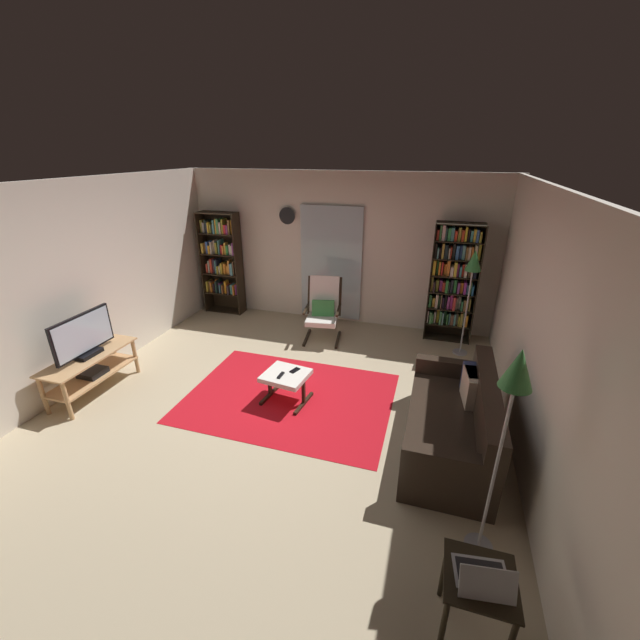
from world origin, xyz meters
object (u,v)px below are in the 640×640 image
(tv_stand, at_px, (92,368))
(floor_lamp_by_sofa, at_px, (514,390))
(laptop, at_px, (484,579))
(television, at_px, (84,337))
(lounge_armchair, at_px, (323,307))
(tv_remote, at_px, (281,375))
(leather_sofa, at_px, (455,423))
(side_table, at_px, (477,591))
(cell_phone, at_px, (295,370))
(floor_lamp_by_shelf, at_px, (473,269))
(wall_clock, at_px, (287,216))
(bookshelf_near_tv, at_px, (222,259))
(bookshelf_near_sofa, at_px, (453,279))
(ottoman, at_px, (286,378))

(tv_stand, bearing_deg, floor_lamp_by_sofa, -10.98)
(laptop, bearing_deg, television, 160.59)
(lounge_armchair, bearing_deg, laptop, -61.52)
(tv_remote, height_order, floor_lamp_by_sofa, floor_lamp_by_sofa)
(leather_sofa, height_order, floor_lamp_by_sofa, floor_lamp_by_sofa)
(lounge_armchair, relative_size, side_table, 1.93)
(leather_sofa, bearing_deg, tv_stand, -176.71)
(tv_remote, bearing_deg, cell_phone, 56.75)
(tv_remote, relative_size, floor_lamp_by_shelf, 0.09)
(leather_sofa, xyz_separation_m, lounge_armchair, (-2.07, 2.17, 0.23))
(wall_clock, bearing_deg, floor_lamp_by_shelf, -12.71)
(bookshelf_near_tv, xyz_separation_m, floor_lamp_by_shelf, (4.35, -0.53, 0.33))
(bookshelf_near_tv, bearing_deg, cell_phone, -46.00)
(lounge_armchair, height_order, tv_remote, lounge_armchair)
(side_table, bearing_deg, cell_phone, 132.62)
(bookshelf_near_sofa, height_order, wall_clock, wall_clock)
(lounge_armchair, bearing_deg, side_table, -61.35)
(ottoman, distance_m, side_table, 2.96)
(floor_lamp_by_sofa, bearing_deg, lounge_armchair, 124.37)
(lounge_armchair, bearing_deg, bookshelf_near_sofa, 15.93)
(cell_phone, bearing_deg, wall_clock, 132.60)
(side_table, bearing_deg, tv_stand, 161.07)
(bookshelf_near_tv, bearing_deg, floor_lamp_by_shelf, -6.95)
(wall_clock, bearing_deg, tv_remote, -71.24)
(bookshelf_near_tv, xyz_separation_m, wall_clock, (1.27, 0.16, 0.83))
(television, height_order, leather_sofa, television)
(ottoman, bearing_deg, bookshelf_near_tv, 131.84)
(bookshelf_near_sofa, bearing_deg, floor_lamp_by_shelf, -65.36)
(ottoman, relative_size, floor_lamp_by_sofa, 0.33)
(tv_stand, relative_size, wall_clock, 4.21)
(floor_lamp_by_shelf, distance_m, laptop, 4.17)
(side_table, bearing_deg, television, 161.05)
(floor_lamp_by_sofa, height_order, wall_clock, wall_clock)
(tv_stand, height_order, ottoman, tv_stand)
(tv_stand, height_order, side_table, tv_stand)
(bookshelf_near_tv, height_order, wall_clock, wall_clock)
(floor_lamp_by_sofa, xyz_separation_m, side_table, (-0.10, -0.66, -1.07))
(tv_stand, distance_m, lounge_armchair, 3.39)
(bookshelf_near_tv, height_order, floor_lamp_by_sofa, bookshelf_near_tv)
(leather_sofa, distance_m, laptop, 1.88)
(bookshelf_near_sofa, bearing_deg, bookshelf_near_tv, 179.49)
(bookshelf_near_tv, relative_size, ottoman, 3.26)
(bookshelf_near_sofa, distance_m, leather_sofa, 2.83)
(tv_stand, bearing_deg, laptop, -19.40)
(cell_phone, bearing_deg, floor_lamp_by_shelf, 62.98)
(television, relative_size, floor_lamp_by_shelf, 0.53)
(lounge_armchair, relative_size, laptop, 2.88)
(bookshelf_near_tv, bearing_deg, lounge_armchair, -15.56)
(floor_lamp_by_sofa, bearing_deg, side_table, -98.53)
(leather_sofa, bearing_deg, laptop, -86.41)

